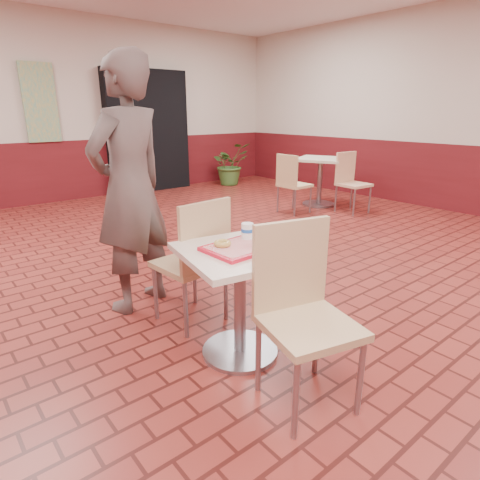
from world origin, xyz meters
TOP-DOWN VIEW (x-y plane):
  - room_shell at (0.00, 0.00)m, footprint 8.01×10.01m
  - wainscot_band at (0.00, 0.00)m, footprint 8.00×10.00m
  - corridor_doorway at (1.20, 4.88)m, footprint 1.60×0.22m
  - promo_poster at (-0.60, 4.94)m, footprint 0.50×0.03m
  - main_table at (-0.98, -0.48)m, footprint 0.67×0.67m
  - chair_main_front at (-0.98, -0.97)m, footprint 0.54×0.54m
  - chair_main_back at (-0.97, 0.02)m, footprint 0.46×0.46m
  - customer at (-1.17, 0.57)m, footprint 0.80×0.65m
  - serving_tray at (-0.98, -0.48)m, footprint 0.40×0.31m
  - ring_donut at (-1.07, -0.42)m, footprint 0.11×0.11m
  - long_john_donut at (-0.88, -0.55)m, footprint 0.14×0.10m
  - paper_cup at (-0.86, -0.40)m, footprint 0.08×0.08m
  - second_table at (2.72, 1.97)m, footprint 0.72×0.72m
  - chair_second_left at (1.96, 1.89)m, footprint 0.41×0.41m
  - chair_second_front at (2.73, 1.40)m, footprint 0.45×0.45m
  - potted_plant at (2.77, 4.40)m, footprint 0.79×0.70m

SIDE VIEW (x-z plane):
  - potted_plant at x=2.77m, z-range 0.00..0.85m
  - main_table at x=-0.98m, z-range 0.12..0.83m
  - chair_second_left at x=1.96m, z-range 0.05..0.93m
  - chair_second_front at x=2.73m, z-range 0.05..0.95m
  - wainscot_band at x=0.00m, z-range 0.00..1.00m
  - second_table at x=2.72m, z-range 0.13..0.90m
  - chair_main_back at x=-0.97m, z-range 0.05..0.98m
  - chair_main_front at x=-0.98m, z-range 0.06..1.01m
  - serving_tray at x=-0.98m, z-range 0.71..0.73m
  - ring_donut at x=-1.07m, z-range 0.73..0.76m
  - long_john_donut at x=-0.88m, z-range 0.73..0.77m
  - paper_cup at x=-0.86m, z-range 0.73..0.83m
  - customer at x=-1.17m, z-range 0.00..1.89m
  - corridor_doorway at x=1.20m, z-range 0.00..2.20m
  - room_shell at x=0.00m, z-range 0.00..3.00m
  - promo_poster at x=-0.60m, z-range 1.00..2.20m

